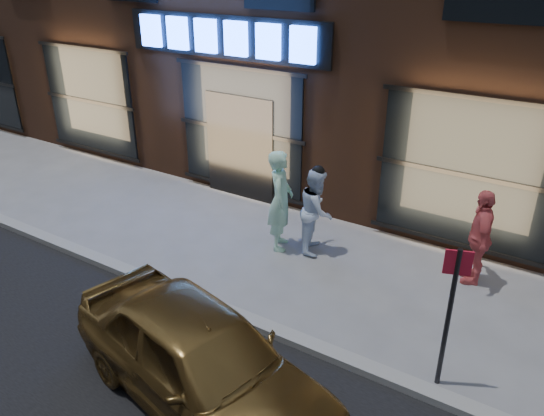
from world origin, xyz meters
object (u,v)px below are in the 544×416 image
at_px(man_bowtie, 280,200).
at_px(sign_post, 450,306).
at_px(gold_sedan, 201,358).
at_px(man_cap, 317,210).
at_px(passerby, 479,237).

height_order(man_bowtie, sign_post, sign_post).
height_order(gold_sedan, sign_post, sign_post).
xyz_separation_m(man_bowtie, man_cap, (0.63, 0.27, -0.16)).
bearing_deg(man_cap, sign_post, -146.69).
relative_size(gold_sedan, sign_post, 1.95).
distance_m(man_bowtie, sign_post, 4.23).
distance_m(gold_sedan, sign_post, 3.16).
relative_size(passerby, gold_sedan, 0.43).
bearing_deg(gold_sedan, sign_post, -39.03).
bearing_deg(gold_sedan, passerby, -12.29).
bearing_deg(sign_post, man_cap, 123.09).
bearing_deg(passerby, man_bowtie, -94.57).
xyz_separation_m(man_bowtie, passerby, (3.48, 0.78, -0.13)).
height_order(man_cap, sign_post, sign_post).
relative_size(man_bowtie, sign_post, 0.96).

